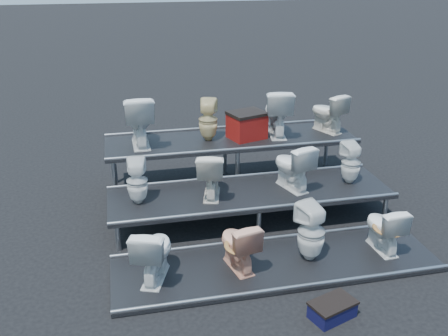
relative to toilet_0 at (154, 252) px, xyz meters
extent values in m
plane|color=black|center=(1.56, 1.30, -0.42)|extent=(80.00, 80.00, 0.00)
cube|color=black|center=(1.56, 0.00, -0.39)|extent=(4.20, 1.20, 0.06)
cube|color=black|center=(1.56, 1.30, -0.19)|extent=(4.20, 1.20, 0.46)
cube|color=black|center=(1.56, 2.60, 0.01)|extent=(4.20, 1.20, 0.86)
imported|color=silver|center=(0.00, 0.00, 0.00)|extent=(0.63, 0.81, 0.73)
imported|color=tan|center=(1.05, 0.00, -0.03)|extent=(0.51, 0.72, 0.67)
imported|color=silver|center=(2.01, 0.00, 0.03)|extent=(0.45, 0.46, 0.78)
imported|color=silver|center=(3.04, 0.00, -0.03)|extent=(0.40, 0.66, 0.66)
imported|color=silver|center=(-0.10, 1.30, 0.37)|extent=(0.32, 0.33, 0.66)
imported|color=silver|center=(0.96, 1.30, 0.38)|extent=(0.55, 0.76, 0.70)
imported|color=silver|center=(2.20, 1.30, 0.40)|extent=(0.59, 0.79, 0.72)
imported|color=silver|center=(3.15, 1.30, 0.36)|extent=(0.33, 0.33, 0.65)
imported|color=silver|center=(0.04, 2.60, 0.86)|extent=(0.48, 0.83, 0.84)
imported|color=#DAC589|center=(1.17, 2.60, 0.78)|extent=(0.39, 0.40, 0.70)
imported|color=silver|center=(2.36, 2.60, 0.84)|extent=(0.58, 0.86, 0.82)
imported|color=silver|center=(3.29, 2.60, 0.78)|extent=(0.61, 0.76, 0.68)
cube|color=maroon|center=(1.82, 2.55, 0.64)|extent=(0.68, 0.61, 0.41)
cube|color=black|center=(1.86, -1.09, -0.34)|extent=(0.55, 0.44, 0.17)
camera|label=1|loc=(-0.27, -5.19, 3.28)|focal=40.00mm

